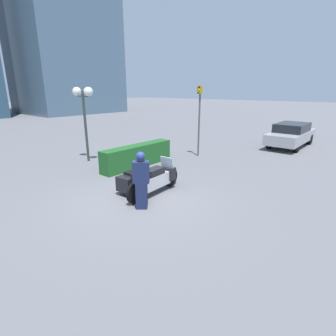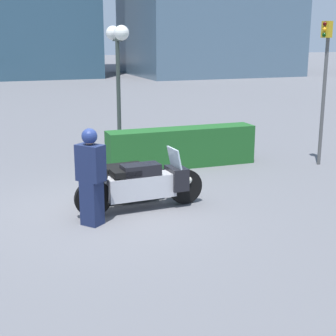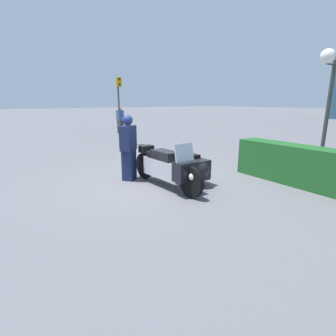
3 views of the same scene
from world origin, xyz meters
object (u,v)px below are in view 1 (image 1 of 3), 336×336
(parked_car_background, at_px, (291,134))
(twin_lamp_post, at_px, (83,101))
(hedge_bush_curbside, at_px, (138,156))
(police_motorcycle, at_px, (147,178))
(traffic_light_near, at_px, (199,111))
(officer_rider, at_px, (141,179))

(parked_car_background, bearing_deg, twin_lamp_post, 146.88)
(hedge_bush_curbside, height_order, parked_car_background, parked_car_background)
(police_motorcycle, bearing_deg, traffic_light_near, 12.06)
(parked_car_background, bearing_deg, officer_rider, 176.79)
(police_motorcycle, xyz_separation_m, traffic_light_near, (5.45, 1.52, 1.90))
(traffic_light_near, bearing_deg, twin_lamp_post, -45.00)
(parked_car_background, bearing_deg, traffic_light_near, 152.38)
(police_motorcycle, distance_m, parked_car_background, 11.39)
(hedge_bush_curbside, bearing_deg, traffic_light_near, -16.91)
(hedge_bush_curbside, relative_size, parked_car_background, 0.81)
(officer_rider, height_order, twin_lamp_post, twin_lamp_post)
(traffic_light_near, xyz_separation_m, parked_car_background, (5.83, -3.06, -1.60))
(traffic_light_near, distance_m, parked_car_background, 6.78)
(twin_lamp_post, xyz_separation_m, parked_car_background, (10.26, -6.72, -2.18))
(parked_car_background, bearing_deg, hedge_bush_curbside, 156.20)
(officer_rider, distance_m, traffic_light_near, 7.08)
(police_motorcycle, relative_size, hedge_bush_curbside, 0.67)
(traffic_light_near, height_order, parked_car_background, traffic_light_near)
(officer_rider, height_order, parked_car_background, officer_rider)
(police_motorcycle, bearing_deg, twin_lamp_post, 75.26)
(hedge_bush_curbside, height_order, traffic_light_near, traffic_light_near)
(police_motorcycle, bearing_deg, parked_car_background, -11.30)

